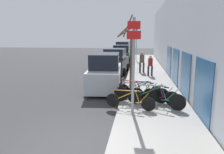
{
  "coord_description": "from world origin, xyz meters",
  "views": [
    {
      "loc": [
        1.84,
        -5.72,
        3.24
      ],
      "look_at": [
        0.6,
        4.44,
        1.29
      ],
      "focal_mm": 35.0,
      "sensor_mm": 36.0,
      "label": 1
    }
  ],
  "objects_px": {
    "bicycle_2": "(154,95)",
    "parked_car_1": "(115,62)",
    "bicycle_4": "(133,92)",
    "parked_car_3": "(123,52)",
    "signpost": "(133,63)",
    "bicycle_5": "(140,90)",
    "traffic_light": "(136,37)",
    "bicycle_0": "(130,101)",
    "parked_car_0": "(105,73)",
    "pedestrian_near": "(150,64)",
    "parked_car_2": "(121,56)",
    "street_tree": "(131,58)",
    "bicycle_3": "(141,94)",
    "pedestrian_far": "(142,61)",
    "bicycle_1": "(155,98)"
  },
  "relations": [
    {
      "from": "bicycle_4",
      "to": "street_tree",
      "type": "bearing_deg",
      "value": 37.01
    },
    {
      "from": "bicycle_4",
      "to": "bicycle_2",
      "type": "bearing_deg",
      "value": -84.44
    },
    {
      "from": "parked_car_1",
      "to": "parked_car_3",
      "type": "relative_size",
      "value": 1.0
    },
    {
      "from": "bicycle_5",
      "to": "parked_car_0",
      "type": "relative_size",
      "value": 0.47
    },
    {
      "from": "parked_car_0",
      "to": "pedestrian_near",
      "type": "bearing_deg",
      "value": 50.78
    },
    {
      "from": "parked_car_3",
      "to": "pedestrian_near",
      "type": "bearing_deg",
      "value": -73.36
    },
    {
      "from": "bicycle_5",
      "to": "bicycle_2",
      "type": "bearing_deg",
      "value": -133.18
    },
    {
      "from": "bicycle_0",
      "to": "parked_car_0",
      "type": "relative_size",
      "value": 0.44
    },
    {
      "from": "signpost",
      "to": "pedestrian_near",
      "type": "xyz_separation_m",
      "value": [
        1.12,
        8.43,
        -1.13
      ]
    },
    {
      "from": "parked_car_1",
      "to": "street_tree",
      "type": "xyz_separation_m",
      "value": [
        1.56,
        -6.53,
        1.01
      ]
    },
    {
      "from": "bicycle_1",
      "to": "parked_car_1",
      "type": "distance_m",
      "value": 9.98
    },
    {
      "from": "bicycle_1",
      "to": "bicycle_2",
      "type": "relative_size",
      "value": 1.13
    },
    {
      "from": "bicycle_0",
      "to": "bicycle_2",
      "type": "distance_m",
      "value": 1.37
    },
    {
      "from": "bicycle_2",
      "to": "parked_car_1",
      "type": "bearing_deg",
      "value": 33.92
    },
    {
      "from": "pedestrian_near",
      "to": "bicycle_2",
      "type": "bearing_deg",
      "value": -86.62
    },
    {
      "from": "parked_car_1",
      "to": "street_tree",
      "type": "height_order",
      "value": "street_tree"
    },
    {
      "from": "signpost",
      "to": "traffic_light",
      "type": "distance_m",
      "value": 18.56
    },
    {
      "from": "pedestrian_far",
      "to": "parked_car_3",
      "type": "bearing_deg",
      "value": -63.75
    },
    {
      "from": "parked_car_2",
      "to": "parked_car_0",
      "type": "bearing_deg",
      "value": -93.09
    },
    {
      "from": "parked_car_3",
      "to": "signpost",
      "type": "bearing_deg",
      "value": -81.95
    },
    {
      "from": "bicycle_1",
      "to": "parked_car_1",
      "type": "relative_size",
      "value": 0.56
    },
    {
      "from": "bicycle_4",
      "to": "parked_car_1",
      "type": "distance_m",
      "value": 8.84
    },
    {
      "from": "bicycle_3",
      "to": "pedestrian_far",
      "type": "distance_m",
      "value": 8.48
    },
    {
      "from": "bicycle_0",
      "to": "street_tree",
      "type": "bearing_deg",
      "value": 16.45
    },
    {
      "from": "signpost",
      "to": "bicycle_2",
      "type": "height_order",
      "value": "signpost"
    },
    {
      "from": "parked_car_2",
      "to": "parked_car_3",
      "type": "relative_size",
      "value": 0.98
    },
    {
      "from": "parked_car_1",
      "to": "bicycle_0",
      "type": "bearing_deg",
      "value": -76.62
    },
    {
      "from": "parked_car_3",
      "to": "pedestrian_far",
      "type": "relative_size",
      "value": 2.53
    },
    {
      "from": "parked_car_3",
      "to": "street_tree",
      "type": "relative_size",
      "value": 1.05
    },
    {
      "from": "parked_car_1",
      "to": "street_tree",
      "type": "distance_m",
      "value": 6.79
    },
    {
      "from": "bicycle_2",
      "to": "parked_car_1",
      "type": "relative_size",
      "value": 0.49
    },
    {
      "from": "parked_car_3",
      "to": "pedestrian_far",
      "type": "height_order",
      "value": "parked_car_3"
    },
    {
      "from": "parked_car_2",
      "to": "bicycle_2",
      "type": "bearing_deg",
      "value": -82.14
    },
    {
      "from": "parked_car_1",
      "to": "parked_car_2",
      "type": "relative_size",
      "value": 1.02
    },
    {
      "from": "bicycle_2",
      "to": "traffic_light",
      "type": "bearing_deg",
      "value": 20.6
    },
    {
      "from": "bicycle_1",
      "to": "bicycle_2",
      "type": "height_order",
      "value": "bicycle_1"
    },
    {
      "from": "signpost",
      "to": "bicycle_5",
      "type": "relative_size",
      "value": 1.66
    },
    {
      "from": "parked_car_0",
      "to": "parked_car_3",
      "type": "relative_size",
      "value": 1.09
    },
    {
      "from": "bicycle_0",
      "to": "bicycle_2",
      "type": "relative_size",
      "value": 0.97
    },
    {
      "from": "bicycle_2",
      "to": "street_tree",
      "type": "relative_size",
      "value": 0.52
    },
    {
      "from": "bicycle_5",
      "to": "street_tree",
      "type": "bearing_deg",
      "value": 27.5
    },
    {
      "from": "bicycle_0",
      "to": "pedestrian_far",
      "type": "xyz_separation_m",
      "value": [
        0.62,
        9.47,
        0.65
      ]
    },
    {
      "from": "bicycle_0",
      "to": "bicycle_5",
      "type": "height_order",
      "value": "bicycle_5"
    },
    {
      "from": "bicycle_2",
      "to": "bicycle_4",
      "type": "relative_size",
      "value": 0.99
    },
    {
      "from": "bicycle_4",
      "to": "parked_car_1",
      "type": "bearing_deg",
      "value": 42.68
    },
    {
      "from": "parked_car_0",
      "to": "pedestrian_near",
      "type": "relative_size",
      "value": 3.05
    },
    {
      "from": "bicycle_0",
      "to": "pedestrian_near",
      "type": "distance_m",
      "value": 8.15
    },
    {
      "from": "bicycle_0",
      "to": "parked_car_3",
      "type": "distance_m",
      "value": 20.35
    },
    {
      "from": "parked_car_0",
      "to": "traffic_light",
      "type": "height_order",
      "value": "traffic_light"
    },
    {
      "from": "signpost",
      "to": "bicycle_5",
      "type": "xyz_separation_m",
      "value": [
        0.3,
        2.12,
        -1.66
      ]
    }
  ]
}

